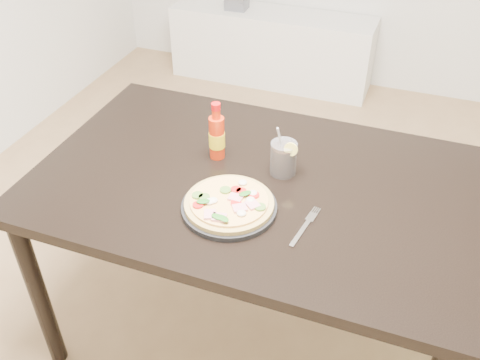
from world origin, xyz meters
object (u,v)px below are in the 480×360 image
(plate, at_px, (229,207))
(pizza, at_px, (229,202))
(hot_sauce_bottle, at_px, (217,136))
(cola_cup, at_px, (283,159))
(media_console, at_px, (271,47))
(fork, at_px, (306,225))
(dining_table, at_px, (253,199))

(plate, relative_size, pizza, 1.07)
(hot_sauce_bottle, bearing_deg, cola_cup, -2.29)
(media_console, bearing_deg, plate, -75.80)
(pizza, bearing_deg, plate, 133.42)
(fork, bearing_deg, plate, -168.95)
(fork, relative_size, media_console, 0.13)
(hot_sauce_bottle, bearing_deg, pizza, -60.47)
(pizza, xyz_separation_m, media_console, (-0.58, 2.28, -0.53))
(dining_table, height_order, plate, plate)
(hot_sauce_bottle, distance_m, cola_cup, 0.24)
(pizza, relative_size, hot_sauce_bottle, 1.31)
(plate, relative_size, cola_cup, 1.64)
(plate, bearing_deg, pizza, -46.58)
(dining_table, relative_size, fork, 7.43)
(dining_table, xyz_separation_m, media_console, (-0.59, 2.11, -0.42))
(dining_table, distance_m, fork, 0.28)
(plate, distance_m, hot_sauce_bottle, 0.29)
(dining_table, bearing_deg, fork, -36.53)
(fork, bearing_deg, hot_sauce_bottle, 156.58)
(hot_sauce_bottle, height_order, fork, hot_sauce_bottle)
(hot_sauce_bottle, relative_size, cola_cup, 1.17)
(dining_table, relative_size, media_console, 1.00)
(plate, xyz_separation_m, hot_sauce_bottle, (-0.14, 0.24, 0.07))
(pizza, distance_m, cola_cup, 0.26)
(pizza, distance_m, hot_sauce_bottle, 0.29)
(pizza, bearing_deg, fork, 2.23)
(pizza, height_order, fork, pizza)
(dining_table, height_order, pizza, pizza)
(hot_sauce_bottle, bearing_deg, media_console, 102.17)
(media_console, bearing_deg, dining_table, -74.30)
(pizza, height_order, cola_cup, cola_cup)
(cola_cup, bearing_deg, fork, -58.79)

